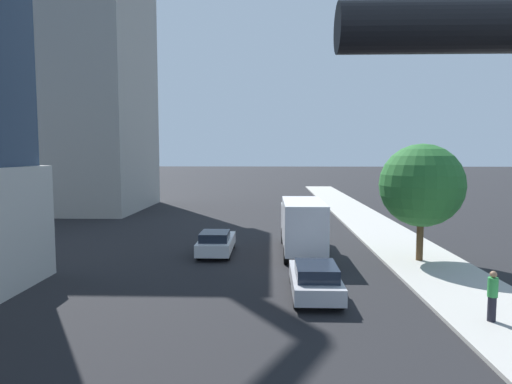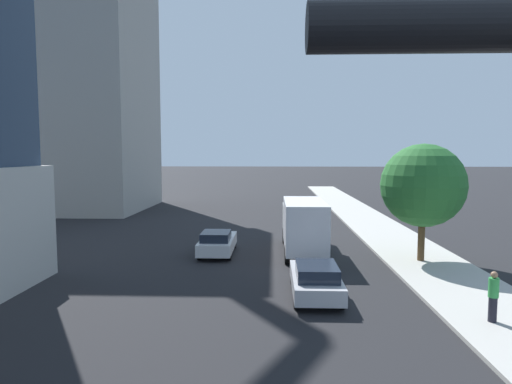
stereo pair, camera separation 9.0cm
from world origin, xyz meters
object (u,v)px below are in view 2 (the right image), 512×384
(box_truck, at_px, (303,224))
(pedestrian_green_shirt, at_px, (493,296))
(construction_building, at_px, (79,58))
(car_silver, at_px, (316,279))
(car_white, at_px, (217,242))
(street_tree, at_px, (423,185))

(box_truck, relative_size, pedestrian_green_shirt, 4.49)
(construction_building, distance_m, car_silver, 38.56)
(box_truck, bearing_deg, car_white, -177.22)
(construction_building, bearing_deg, car_white, -50.53)
(street_tree, distance_m, pedestrian_green_shirt, 9.28)
(construction_building, height_order, pedestrian_green_shirt, construction_building)
(construction_building, bearing_deg, box_truck, -42.74)
(box_truck, bearing_deg, construction_building, 137.26)
(street_tree, relative_size, pedestrian_green_shirt, 3.57)
(car_silver, bearing_deg, construction_building, 128.10)
(car_silver, bearing_deg, pedestrian_green_shirt, -26.72)
(car_silver, relative_size, box_truck, 0.59)
(box_truck, xyz_separation_m, pedestrian_green_shirt, (5.79, -10.61, -0.76))
(car_white, relative_size, car_silver, 0.97)
(street_tree, height_order, car_white, street_tree)
(car_white, xyz_separation_m, pedestrian_green_shirt, (10.83, -10.37, 0.34))
(car_silver, bearing_deg, box_truck, 90.00)
(car_white, height_order, box_truck, box_truck)
(car_white, xyz_separation_m, box_truck, (5.04, 0.24, 1.10))
(car_silver, distance_m, pedestrian_green_shirt, 6.49)
(construction_building, relative_size, car_silver, 8.34)
(car_white, height_order, car_silver, car_silver)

